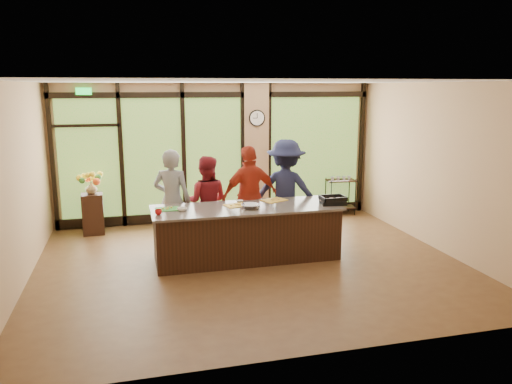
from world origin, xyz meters
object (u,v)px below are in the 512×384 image
cook_left (172,201)px  roasting_pan (333,202)px  cook_right (286,191)px  bar_cart (340,191)px  flower_stand (93,214)px  island_base (246,234)px

cook_left → roasting_pan: bearing=-177.0°
cook_right → bar_cart: bearing=-113.8°
cook_right → flower_stand: size_ratio=2.38×
cook_left → flower_stand: size_ratio=2.25×
island_base → flower_stand: 3.46m
island_base → cook_left: size_ratio=1.67×
island_base → bar_cart: 3.74m
cook_left → flower_stand: (-1.47, 1.48, -0.52)m
island_base → cook_left: (-1.19, 0.73, 0.49)m
roasting_pan → flower_stand: roasting_pan is taller
roasting_pan → bar_cart: bearing=72.1°
roasting_pan → flower_stand: bearing=158.6°
cook_right → bar_cart: 2.53m
cook_right → bar_cart: size_ratio=2.18×
island_base → cook_left: cook_left is taller
cook_left → roasting_pan: size_ratio=4.44×
cook_right → flower_stand: bearing=3.3°
island_base → cook_right: 1.36m
cook_left → cook_right: bearing=-156.2°
cook_left → bar_cart: bearing=-134.8°
cook_right → bar_cart: (1.86, 1.65, -0.44)m
flower_stand → bar_cart: (5.48, 0.24, 0.13)m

